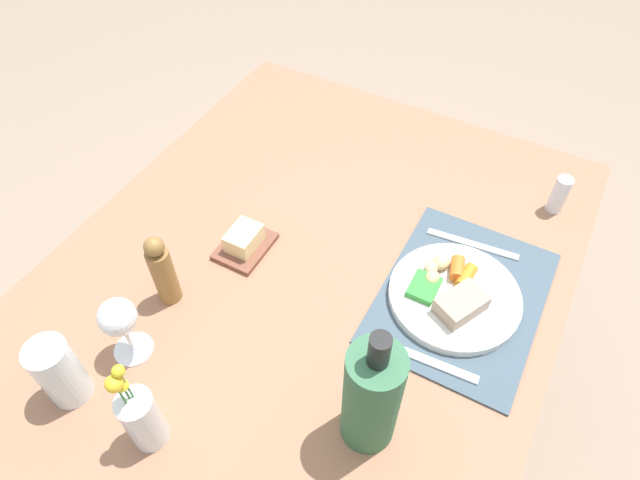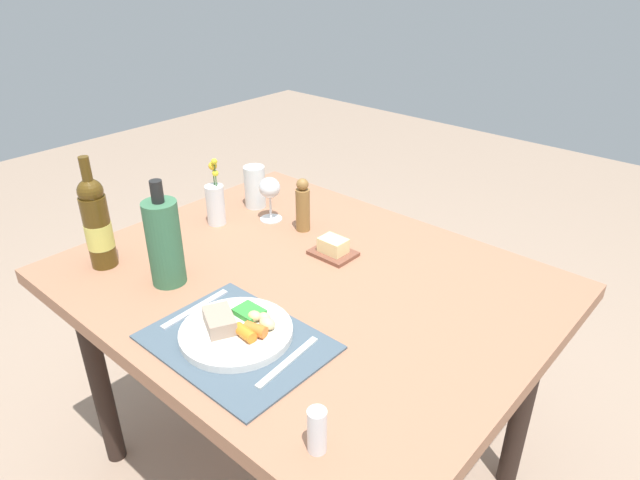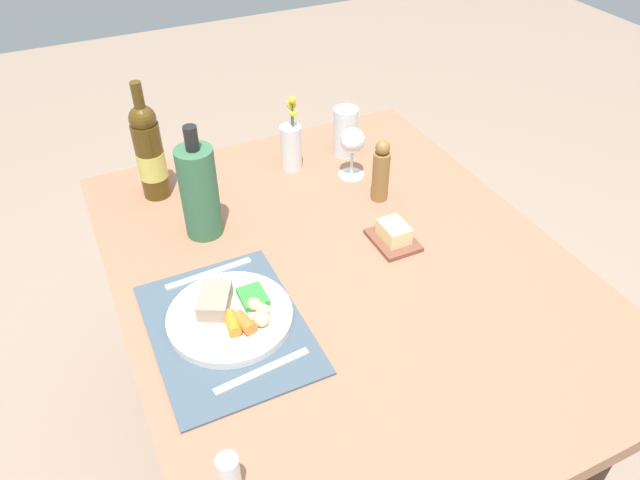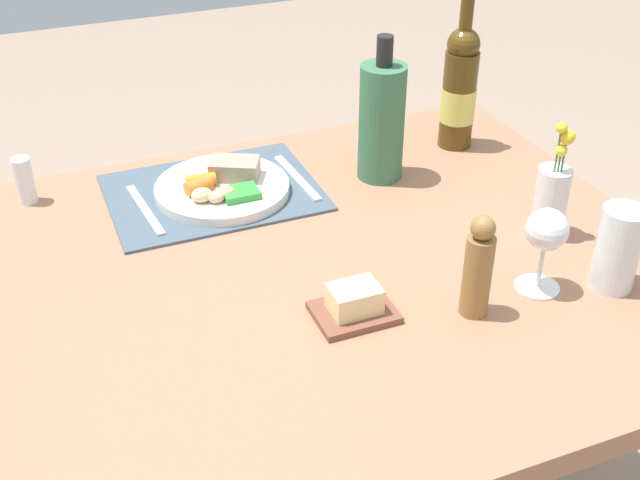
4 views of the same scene
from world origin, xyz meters
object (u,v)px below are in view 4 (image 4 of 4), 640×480
object	(u,v)px
salt_shaker	(24,181)
wine_glass	(546,234)
dining_table	(309,307)
butter_dish	(354,304)
dinner_plate	(223,186)
flower_vase	(551,198)
knife	(145,210)
cooler_bottle	(382,121)
fork	(297,178)
water_tumbler	(617,253)
pepper_mill	(478,268)
wine_bottle	(459,89)

from	to	relation	value
salt_shaker	wine_glass	xyz separation A→B (m)	(-0.77, 0.63, 0.06)
dining_table	butter_dish	size ratio (longest dim) A/B	10.08
dining_table	butter_dish	xyz separation A→B (m)	(-0.02, 0.15, 0.11)
dinner_plate	flower_vase	bearing A→B (deg)	144.92
dining_table	knife	distance (m)	0.38
flower_vase	butter_dish	bearing A→B (deg)	11.97
cooler_bottle	flower_vase	xyz separation A→B (m)	(-0.19, 0.32, -0.05)
fork	wine_glass	distance (m)	0.57
knife	water_tumbler	distance (m)	0.87
pepper_mill	butter_dish	world-z (taller)	pepper_mill
wine_bottle	flower_vase	bearing A→B (deg)	85.46
wine_glass	pepper_mill	size ratio (longest dim) A/B	0.84
dinner_plate	fork	distance (m)	0.16
dining_table	dinner_plate	world-z (taller)	dinner_plate
cooler_bottle	pepper_mill	xyz separation A→B (m)	(0.06, 0.48, -0.04)
knife	dinner_plate	bearing A→B (deg)	178.22
dinner_plate	pepper_mill	bearing A→B (deg)	117.28
salt_shaker	butter_dish	xyz separation A→B (m)	(-0.45, 0.58, -0.03)
salt_shaker	wine_glass	distance (m)	1.00
salt_shaker	flower_vase	distance (m)	1.01
fork	salt_shaker	world-z (taller)	salt_shaker
water_tumbler	dinner_plate	bearing A→B (deg)	-46.16
dinner_plate	water_tumbler	xyz separation A→B (m)	(-0.52, 0.54, 0.04)
dining_table	cooler_bottle	bearing A→B (deg)	-134.99
water_tumbler	pepper_mill	size ratio (longest dim) A/B	0.83
water_tumbler	knife	bearing A→B (deg)	-38.00
cooler_bottle	dining_table	bearing A→B (deg)	45.01
knife	salt_shaker	bearing A→B (deg)	-38.27
fork	wine_bottle	world-z (taller)	wine_bottle
pepper_mill	dinner_plate	bearing A→B (deg)	-62.72
dinner_plate	wine_glass	bearing A→B (deg)	128.66
dining_table	salt_shaker	world-z (taller)	salt_shaker
dining_table	wine_glass	xyz separation A→B (m)	(-0.34, 0.20, 0.19)
wine_bottle	cooler_bottle	bearing A→B (deg)	17.75
dinner_plate	fork	world-z (taller)	dinner_plate
dinner_plate	cooler_bottle	world-z (taller)	cooler_bottle
dining_table	water_tumbler	size ratio (longest dim) A/B	8.76
butter_dish	fork	bearing A→B (deg)	-99.30
wine_glass	butter_dish	distance (m)	0.33
water_tumbler	salt_shaker	distance (m)	1.11
dining_table	wine_glass	bearing A→B (deg)	149.61
dining_table	water_tumbler	xyz separation A→B (m)	(-0.46, 0.24, 0.15)
wine_bottle	knife	bearing A→B (deg)	3.24
dinner_plate	wine_glass	xyz separation A→B (m)	(-0.40, 0.50, 0.09)
wine_bottle	butter_dish	world-z (taller)	wine_bottle
dinner_plate	butter_dish	xyz separation A→B (m)	(-0.08, 0.46, 0.00)
flower_vase	wine_glass	bearing A→B (deg)	50.54
water_tumbler	flower_vase	xyz separation A→B (m)	(0.00, -0.18, 0.01)
knife	flower_vase	distance (m)	0.77
dinner_plate	fork	bearing A→B (deg)	-179.79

